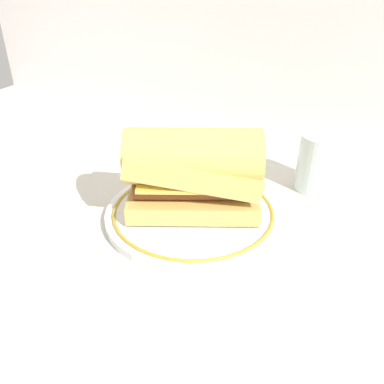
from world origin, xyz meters
The scene contains 4 objects.
ground_plane centered at (0.00, 0.00, 0.00)m, with size 1.50×1.50×0.00m, color beige.
plate centered at (0.03, 0.00, 0.01)m, with size 0.26×0.26×0.01m.
sausage_sandwich centered at (0.03, 0.00, 0.08)m, with size 0.21×0.16×0.12m.
drinking_glass centered at (0.17, 0.17, 0.04)m, with size 0.07×0.07×0.09m.
Camera 1 is at (0.25, -0.45, 0.34)m, focal length 38.21 mm.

